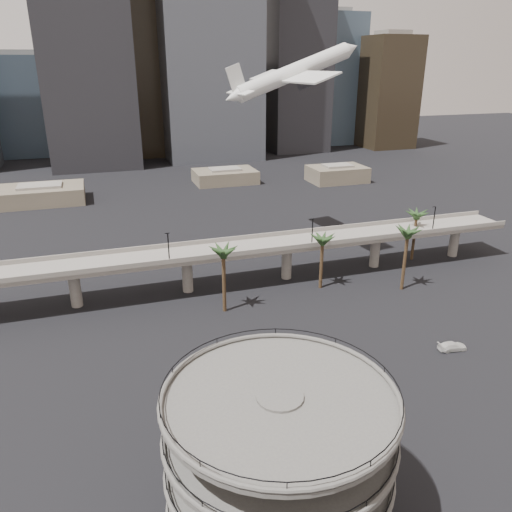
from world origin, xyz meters
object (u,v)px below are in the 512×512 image
object	(u,v)px
overpass	(238,252)
car_b	(335,357)
airborne_jet	(294,73)
car_a	(299,416)
car_c	(452,346)
parking_ramp	(279,451)

from	to	relation	value
overpass	car_b	distance (m)	34.63
airborne_jet	car_a	xyz separation A→B (m)	(-23.17, -62.08, -41.58)
car_b	overpass	bearing A→B (deg)	7.15
overpass	car_b	world-z (taller)	overpass
airborne_jet	car_b	world-z (taller)	airborne_jet
car_b	airborne_jet	bearing A→B (deg)	-17.14
airborne_jet	car_c	bearing A→B (deg)	-89.09
overpass	car_c	xyz separation A→B (m)	(26.41, -36.26, -6.64)
parking_ramp	car_c	bearing A→B (deg)	29.98
car_b	car_c	size ratio (longest dim) A/B	0.98
overpass	car_c	world-z (taller)	overpass
parking_ramp	car_c	distance (m)	46.41
car_a	parking_ramp	bearing A→B (deg)	144.71
parking_ramp	car_a	size ratio (longest dim) A/B	4.74
car_c	car_a	bearing A→B (deg)	111.58
parking_ramp	car_b	world-z (taller)	parking_ramp
overpass	car_c	bearing A→B (deg)	-53.93
parking_ramp	airborne_jet	size ratio (longest dim) A/B	0.63
car_a	car_b	world-z (taller)	car_a
airborne_jet	car_b	size ratio (longest dim) A/B	7.35
parking_ramp	overpass	bearing A→B (deg)	77.57
overpass	car_b	xyz separation A→B (m)	(6.38, -33.40, -6.55)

